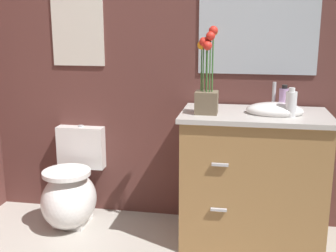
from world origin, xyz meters
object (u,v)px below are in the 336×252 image
at_px(toilet, 71,192).
at_px(wall_mirror, 258,22).
at_px(lotion_bottle, 291,104).
at_px(flower_vase, 207,83).
at_px(soap_bottle, 284,99).
at_px(wall_poster, 78,30).
at_px(vanity_cabinet, 253,177).

xyz_separation_m(toilet, wall_mirror, (1.29, 0.27, 1.21)).
relative_size(lotion_bottle, wall_mirror, 0.22).
xyz_separation_m(flower_vase, soap_bottle, (0.49, 0.19, -0.12)).
bearing_deg(toilet, lotion_bottle, -3.96).
distance_m(lotion_bottle, wall_poster, 1.60).
relative_size(flower_vase, wall_poster, 1.06).
height_order(toilet, lotion_bottle, lotion_bottle).
height_order(soap_bottle, wall_poster, wall_poster).
distance_m(toilet, flower_vase, 1.29).
distance_m(vanity_cabinet, lotion_bottle, 0.56).
xyz_separation_m(flower_vase, lotion_bottle, (0.51, -0.01, -0.11)).
relative_size(vanity_cabinet, flower_vase, 1.97).
bearing_deg(wall_poster, soap_bottle, -6.58).
bearing_deg(wall_mirror, soap_bottle, -42.78).
bearing_deg(lotion_bottle, wall_poster, 166.06).
distance_m(toilet, wall_poster, 1.18).
bearing_deg(wall_poster, toilet, -90.00).
height_order(vanity_cabinet, wall_poster, wall_poster).
relative_size(soap_bottle, lotion_bottle, 0.94).
relative_size(wall_poster, wall_mirror, 0.64).
bearing_deg(lotion_bottle, soap_bottle, 97.03).
height_order(vanity_cabinet, wall_mirror, wall_mirror).
bearing_deg(wall_mirror, flower_vase, -129.95).
bearing_deg(toilet, soap_bottle, 3.82).
bearing_deg(wall_poster, flower_vase, -20.36).
height_order(toilet, vanity_cabinet, vanity_cabinet).
relative_size(toilet, soap_bottle, 4.14).
bearing_deg(soap_bottle, flower_vase, -158.25).
bearing_deg(wall_mirror, lotion_bottle, -60.73).
bearing_deg(soap_bottle, wall_poster, 173.42).
bearing_deg(soap_bottle, lotion_bottle, -82.97).
relative_size(toilet, vanity_cabinet, 0.65).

